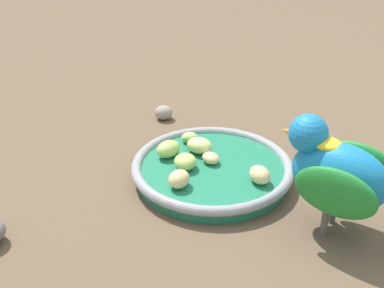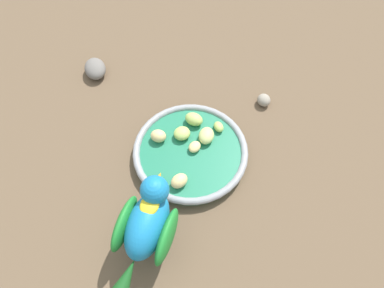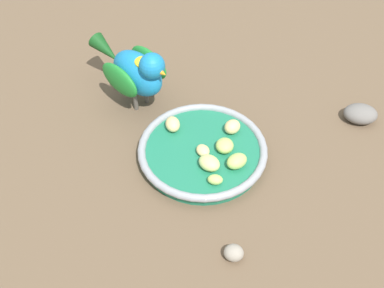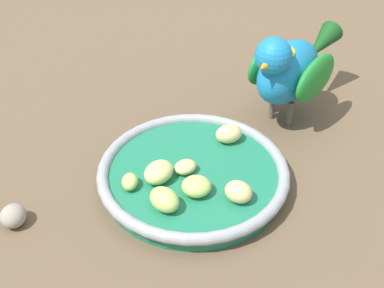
{
  "view_description": "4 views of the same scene",
  "coord_description": "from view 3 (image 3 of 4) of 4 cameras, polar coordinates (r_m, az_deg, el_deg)",
  "views": [
    {
      "loc": [
        -0.46,
        -0.42,
        0.39
      ],
      "look_at": [
        -0.02,
        0.03,
        0.05
      ],
      "focal_mm": 47.37,
      "sensor_mm": 36.0,
      "label": 1
    },
    {
      "loc": [
        0.17,
        -0.32,
        0.64
      ],
      "look_at": [
        0.0,
        -0.01,
        0.06
      ],
      "focal_mm": 34.01,
      "sensor_mm": 36.0,
      "label": 2
    },
    {
      "loc": [
        0.37,
        0.51,
        0.72
      ],
      "look_at": [
        0.02,
        0.01,
        0.06
      ],
      "focal_mm": 50.01,
      "sensor_mm": 36.0,
      "label": 3
    },
    {
      "loc": [
        -0.36,
        0.31,
        0.43
      ],
      "look_at": [
        0.01,
        -0.01,
        0.05
      ],
      "focal_mm": 49.46,
      "sensor_mm": 36.0,
      "label": 4
    }
  ],
  "objects": [
    {
      "name": "apple_piece_1",
      "position": [
        0.97,
        -2.07,
        2.13
      ],
      "size": [
        0.04,
        0.04,
        0.02
      ],
      "primitive_type": "ellipsoid",
      "rotation": [
        0.0,
        0.0,
        4.33
      ],
      "color": "#E5C67F",
      "rests_on": "feeding_bowl"
    },
    {
      "name": "rock_large",
      "position": [
        1.06,
        17.53,
        3.08
      ],
      "size": [
        0.08,
        0.08,
        0.03
      ],
      "primitive_type": "ellipsoid",
      "rotation": [
        0.0,
        0.0,
        2.38
      ],
      "color": "slate",
      "rests_on": "ground_plane"
    },
    {
      "name": "pebble_0",
      "position": [
        0.83,
        4.47,
        -11.49
      ],
      "size": [
        0.04,
        0.04,
        0.02
      ],
      "primitive_type": "ellipsoid",
      "rotation": [
        0.0,
        0.0,
        5.48
      ],
      "color": "gray",
      "rests_on": "ground_plane"
    },
    {
      "name": "apple_piece_4",
      "position": [
        0.97,
        4.32,
        1.85
      ],
      "size": [
        0.04,
        0.03,
        0.02
      ],
      "primitive_type": "ellipsoid",
      "rotation": [
        0.0,
        0.0,
        3.4
      ],
      "color": "#E5C67F",
      "rests_on": "feeding_bowl"
    },
    {
      "name": "ground_plane",
      "position": [
        0.95,
        0.87,
        -1.52
      ],
      "size": [
        4.0,
        4.0,
        0.0
      ],
      "primitive_type": "plane",
      "color": "brown"
    },
    {
      "name": "parrot",
      "position": [
        1.01,
        -6.0,
        7.84
      ],
      "size": [
        0.11,
        0.21,
        0.14
      ],
      "rotation": [
        0.0,
        0.0,
        1.75
      ],
      "color": "#59544C",
      "rests_on": "ground_plane"
    },
    {
      "name": "feeding_bowl",
      "position": [
        0.94,
        1.23,
        -0.91
      ],
      "size": [
        0.23,
        0.23,
        0.03
      ],
      "color": "#1E7251",
      "rests_on": "ground_plane"
    },
    {
      "name": "apple_piece_2",
      "position": [
        0.91,
        4.8,
        -1.83
      ],
      "size": [
        0.04,
        0.03,
        0.02
      ],
      "primitive_type": "ellipsoid",
      "rotation": [
        0.0,
        0.0,
        3.14
      ],
      "color": "#B2CC66",
      "rests_on": "feeding_bowl"
    },
    {
      "name": "apple_piece_6",
      "position": [
        0.93,
        3.51,
        -0.17
      ],
      "size": [
        0.05,
        0.05,
        0.02
      ],
      "primitive_type": "ellipsoid",
      "rotation": [
        0.0,
        0.0,
        4.08
      ],
      "color": "#B2CC66",
      "rests_on": "feeding_bowl"
    },
    {
      "name": "apple_piece_3",
      "position": [
        0.91,
        1.86,
        -2.03
      ],
      "size": [
        0.04,
        0.05,
        0.02
      ],
      "primitive_type": "ellipsoid",
      "rotation": [
        0.0,
        0.0,
        1.83
      ],
      "color": "#C6D17A",
      "rests_on": "feeding_bowl"
    },
    {
      "name": "apple_piece_5",
      "position": [
        0.89,
        2.49,
        -3.81
      ],
      "size": [
        0.03,
        0.03,
        0.02
      ],
      "primitive_type": "ellipsoid",
      "rotation": [
        0.0,
        0.0,
        5.57
      ],
      "color": "#B2CC66",
      "rests_on": "feeding_bowl"
    },
    {
      "name": "apple_piece_0",
      "position": [
        0.93,
        1.4,
        -0.57
      ],
      "size": [
        0.03,
        0.03,
        0.02
      ],
      "primitive_type": "ellipsoid",
      "rotation": [
        0.0,
        0.0,
        4.57
      ],
      "color": "#E5C67F",
      "rests_on": "feeding_bowl"
    }
  ]
}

